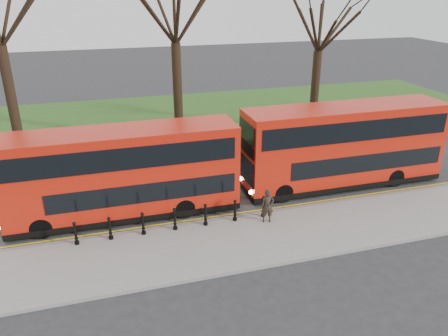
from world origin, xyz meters
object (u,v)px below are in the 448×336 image
object	(u,v)px
bus_lead	(124,174)
pedestrian	(268,206)
bollard_row	(175,219)
bus_rear	(344,146)

from	to	relation	value
bus_lead	pedestrian	distance (m)	6.74
pedestrian	bollard_row	bearing A→B (deg)	-175.29
bollard_row	pedestrian	world-z (taller)	pedestrian
bus_lead	pedestrian	size ratio (longest dim) A/B	6.68
bus_rear	pedestrian	xyz separation A→B (m)	(-5.46, -2.94, -1.26)
bus_rear	pedestrian	world-z (taller)	bus_rear
bollard_row	bus_rear	size ratio (longest dim) A/B	0.77
bollard_row	bus_lead	world-z (taller)	bus_lead
bus_lead	pedestrian	xyz separation A→B (m)	(6.03, -2.75, -1.17)
bollard_row	bus_lead	xyz separation A→B (m)	(-1.89, 2.25, 1.46)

